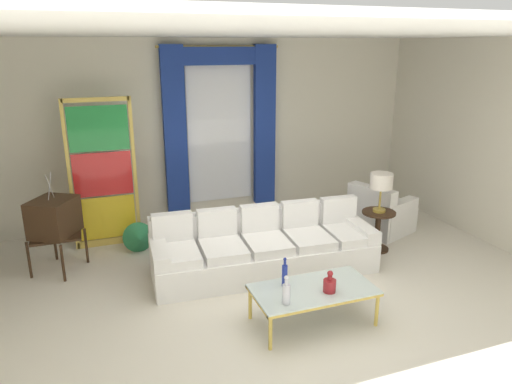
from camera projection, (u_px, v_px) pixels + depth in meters
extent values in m
plane|color=silver|center=(281.00, 296.00, 5.71)|extent=(16.00, 16.00, 0.00)
cube|color=silver|center=(211.00, 131.00, 8.00)|extent=(8.00, 0.12, 3.00)
cube|color=silver|center=(494.00, 143.00, 7.00)|extent=(0.12, 7.00, 3.00)
cube|color=white|center=(258.00, 33.00, 5.53)|extent=(8.00, 7.60, 0.04)
cube|color=white|center=(220.00, 128.00, 7.96)|extent=(1.10, 0.02, 2.50)
cylinder|color=gold|center=(219.00, 47.00, 7.50)|extent=(2.00, 0.04, 0.04)
cube|color=navy|center=(175.00, 132.00, 7.62)|extent=(0.36, 0.12, 2.70)
cube|color=navy|center=(265.00, 127.00, 8.12)|extent=(0.36, 0.12, 2.70)
cube|color=navy|center=(220.00, 56.00, 7.52)|extent=(1.80, 0.10, 0.28)
cube|color=white|center=(265.00, 259.00, 6.25)|extent=(2.95, 1.08, 0.38)
cube|color=white|center=(257.00, 235.00, 6.53)|extent=(2.91, 0.38, 0.78)
cube|color=white|center=(358.00, 241.00, 6.60)|extent=(0.25, 0.87, 0.56)
cube|color=white|center=(160.00, 266.00, 5.86)|extent=(0.25, 0.87, 0.56)
cube|color=white|center=(347.00, 233.00, 6.45)|extent=(0.58, 0.77, 0.12)
cube|color=white|center=(338.00, 211.00, 6.68)|extent=(0.52, 0.17, 0.40)
cube|color=white|center=(308.00, 238.00, 6.29)|extent=(0.58, 0.77, 0.12)
cube|color=white|center=(299.00, 215.00, 6.52)|extent=(0.52, 0.17, 0.40)
cube|color=white|center=(266.00, 243.00, 6.13)|extent=(0.58, 0.77, 0.12)
cube|color=white|center=(259.00, 219.00, 6.36)|extent=(0.52, 0.17, 0.40)
cube|color=white|center=(223.00, 248.00, 5.98)|extent=(0.58, 0.77, 0.12)
cube|color=white|center=(217.00, 223.00, 6.20)|extent=(0.52, 0.17, 0.40)
cube|color=white|center=(176.00, 254.00, 5.82)|extent=(0.58, 0.77, 0.12)
cube|color=white|center=(172.00, 228.00, 6.04)|extent=(0.52, 0.17, 0.40)
cube|color=silver|center=(313.00, 289.00, 5.07)|extent=(1.30, 0.68, 0.02)
cube|color=gold|center=(301.00, 278.00, 5.36)|extent=(1.30, 0.04, 0.03)
cube|color=gold|center=(328.00, 305.00, 4.79)|extent=(1.30, 0.04, 0.03)
cube|color=gold|center=(258.00, 301.00, 4.87)|extent=(0.04, 0.68, 0.03)
cube|color=gold|center=(364.00, 281.00, 5.28)|extent=(0.04, 0.68, 0.03)
cylinder|color=gold|center=(250.00, 303.00, 5.20)|extent=(0.04, 0.04, 0.38)
cylinder|color=gold|center=(348.00, 284.00, 5.60)|extent=(0.04, 0.04, 0.38)
cylinder|color=gold|center=(270.00, 333.00, 4.66)|extent=(0.04, 0.04, 0.38)
cylinder|color=gold|center=(377.00, 310.00, 5.06)|extent=(0.04, 0.04, 0.38)
cylinder|color=navy|center=(285.00, 276.00, 5.08)|extent=(0.06, 0.06, 0.24)
cylinder|color=navy|center=(285.00, 263.00, 5.04)|extent=(0.03, 0.03, 0.06)
sphere|color=navy|center=(285.00, 259.00, 5.02)|extent=(0.04, 0.04, 0.04)
cylinder|color=silver|center=(286.00, 294.00, 4.74)|extent=(0.08, 0.08, 0.21)
cylinder|color=silver|center=(286.00, 282.00, 4.70)|extent=(0.04, 0.04, 0.06)
sphere|color=silver|center=(287.00, 278.00, 4.68)|extent=(0.05, 0.05, 0.05)
cylinder|color=maroon|center=(330.00, 286.00, 4.98)|extent=(0.14, 0.14, 0.13)
cylinder|color=maroon|center=(330.00, 278.00, 4.95)|extent=(0.05, 0.05, 0.05)
sphere|color=maroon|center=(330.00, 273.00, 4.93)|extent=(0.06, 0.06, 0.06)
cube|color=#382314|center=(56.00, 235.00, 6.23)|extent=(0.62, 0.54, 0.03)
cylinder|color=#382314|center=(29.00, 260.00, 6.09)|extent=(0.04, 0.04, 0.50)
cylinder|color=#382314|center=(55.00, 243.00, 6.61)|extent=(0.04, 0.04, 0.50)
cylinder|color=#382314|center=(63.00, 263.00, 6.00)|extent=(0.04, 0.04, 0.50)
cylinder|color=#382314|center=(86.00, 246.00, 6.52)|extent=(0.04, 0.04, 0.50)
cube|color=#382314|center=(54.00, 217.00, 6.16)|extent=(0.70, 0.73, 0.48)
cube|color=black|center=(37.00, 214.00, 6.19)|extent=(0.21, 0.34, 0.30)
cylinder|color=gold|center=(35.00, 230.00, 6.18)|extent=(0.03, 0.04, 0.04)
cylinder|color=gold|center=(43.00, 226.00, 6.33)|extent=(0.03, 0.04, 0.04)
cylinder|color=silver|center=(50.00, 186.00, 6.03)|extent=(0.08, 0.12, 0.34)
cylinder|color=silver|center=(50.00, 186.00, 6.03)|extent=(0.08, 0.12, 0.34)
cube|color=white|center=(382.00, 219.00, 7.67)|extent=(1.03, 1.03, 0.40)
cube|color=white|center=(383.00, 204.00, 7.60)|extent=(0.89, 0.89, 0.10)
cube|color=white|center=(371.00, 211.00, 7.41)|extent=(0.47, 0.82, 0.80)
cube|color=white|center=(366.00, 209.00, 7.88)|extent=(0.75, 0.43, 0.58)
cube|color=white|center=(399.00, 219.00, 7.42)|extent=(0.75, 0.43, 0.58)
cube|color=gold|center=(70.00, 177.00, 6.71)|extent=(0.05, 0.05, 2.20)
cube|color=gold|center=(135.00, 172.00, 7.01)|extent=(0.05, 0.05, 2.20)
cube|color=gold|center=(95.00, 99.00, 6.54)|extent=(0.90, 0.05, 0.06)
cube|color=gold|center=(110.00, 241.00, 7.17)|extent=(0.90, 0.05, 0.10)
cube|color=yellow|center=(107.00, 218.00, 7.06)|extent=(0.82, 0.02, 0.64)
cube|color=red|center=(103.00, 174.00, 6.86)|extent=(0.82, 0.02, 0.64)
cube|color=#238E3D|center=(98.00, 129.00, 6.66)|extent=(0.82, 0.02, 0.64)
cylinder|color=beige|center=(139.00, 247.00, 7.02)|extent=(0.16, 0.16, 0.06)
ellipsoid|color=#1758A2|center=(138.00, 240.00, 6.98)|extent=(0.18, 0.32, 0.20)
sphere|color=#1758A2|center=(136.00, 230.00, 7.08)|extent=(0.09, 0.09, 0.09)
cone|color=gold|center=(136.00, 229.00, 7.13)|extent=(0.02, 0.04, 0.02)
cone|color=#2A854E|center=(139.00, 239.00, 6.79)|extent=(0.44, 0.40, 0.50)
cylinder|color=#382314|center=(379.00, 213.00, 6.84)|extent=(0.48, 0.48, 0.03)
cylinder|color=#382314|center=(377.00, 231.00, 6.92)|extent=(0.08, 0.08, 0.55)
cylinder|color=#382314|center=(376.00, 249.00, 7.01)|extent=(0.36, 0.36, 0.03)
cylinder|color=#B29338|center=(379.00, 210.00, 6.83)|extent=(0.18, 0.18, 0.04)
cylinder|color=#B29338|center=(380.00, 197.00, 6.77)|extent=(0.03, 0.03, 0.36)
cylinder|color=silver|center=(382.00, 181.00, 6.69)|extent=(0.32, 0.32, 0.22)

